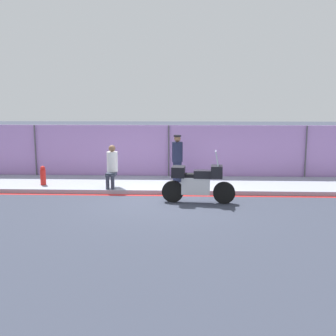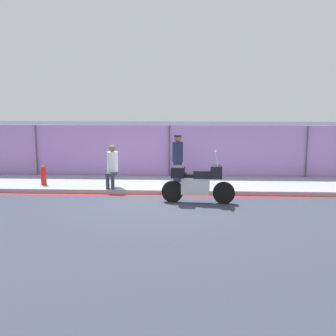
{
  "view_description": "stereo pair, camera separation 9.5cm",
  "coord_description": "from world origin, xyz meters",
  "views": [
    {
      "loc": [
        0.59,
        -11.09,
        2.73
      ],
      "look_at": [
        0.08,
        0.9,
        0.83
      ],
      "focal_mm": 42.0,
      "sensor_mm": 36.0,
      "label": 1
    },
    {
      "loc": [
        0.68,
        -11.08,
        2.73
      ],
      "look_at": [
        0.08,
        0.9,
        0.83
      ],
      "focal_mm": 42.0,
      "sensor_mm": 36.0,
      "label": 2
    }
  ],
  "objects": [
    {
      "name": "curb_paint_stripe",
      "position": [
        0.0,
        0.73,
        0.0
      ],
      "size": [
        37.43,
        0.18,
        0.01
      ],
      "color": "red",
      "rests_on": "ground_plane"
    },
    {
      "name": "person_seated_on_curb",
      "position": [
        -1.74,
        1.3,
        0.89
      ],
      "size": [
        0.35,
        0.68,
        1.36
      ],
      "color": "#2D3342",
      "rests_on": "sidewalk"
    },
    {
      "name": "motorcycle",
      "position": [
        0.96,
        -0.14,
        0.61
      ],
      "size": [
        2.08,
        0.6,
        1.5
      ],
      "rotation": [
        0.0,
        0.0,
        -0.08
      ],
      "color": "black",
      "rests_on": "ground_plane"
    },
    {
      "name": "sidewalk",
      "position": [
        0.0,
        2.12,
        0.07
      ],
      "size": [
        37.43,
        2.61,
        0.14
      ],
      "color": "#8E93A3",
      "rests_on": "ground_plane"
    },
    {
      "name": "fire_hydrant",
      "position": [
        -4.1,
        1.54,
        0.45
      ],
      "size": [
        0.18,
        0.23,
        0.64
      ],
      "color": "red",
      "rests_on": "sidewalk"
    },
    {
      "name": "storefront_fence",
      "position": [
        -0.0,
        3.52,
        1.01
      ],
      "size": [
        35.56,
        0.17,
        2.03
      ],
      "color": "#AD7FC6",
      "rests_on": "ground_plane"
    },
    {
      "name": "ground_plane",
      "position": [
        0.0,
        0.0,
        0.0
      ],
      "size": [
        120.0,
        120.0,
        0.0
      ],
      "primitive_type": "plane",
      "color": "#333847"
    },
    {
      "name": "officer_standing",
      "position": [
        0.34,
        2.31,
        0.96
      ],
      "size": [
        0.37,
        0.37,
        1.61
      ],
      "color": "#191E38",
      "rests_on": "sidewalk"
    }
  ]
}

